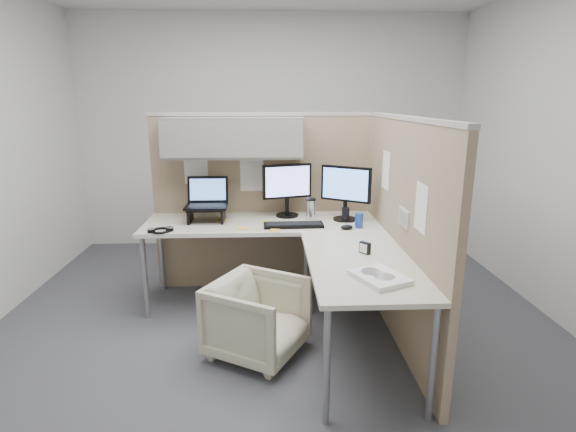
{
  "coord_description": "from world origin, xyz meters",
  "views": [
    {
      "loc": [
        -0.05,
        -3.16,
        1.74
      ],
      "look_at": [
        0.1,
        0.25,
        0.85
      ],
      "focal_mm": 28.0,
      "sensor_mm": 36.0,
      "label": 1
    }
  ],
  "objects_px": {
    "office_chair": "(258,314)",
    "keyboard": "(294,225)",
    "desk": "(292,240)",
    "monitor_left": "(287,186)"
  },
  "relations": [
    {
      "from": "monitor_left",
      "to": "keyboard",
      "type": "bearing_deg",
      "value": -99.7
    },
    {
      "from": "desk",
      "to": "monitor_left",
      "type": "relative_size",
      "value": 4.29
    },
    {
      "from": "desk",
      "to": "keyboard",
      "type": "height_order",
      "value": "keyboard"
    },
    {
      "from": "desk",
      "to": "keyboard",
      "type": "distance_m",
      "value": 0.25
    },
    {
      "from": "desk",
      "to": "monitor_left",
      "type": "height_order",
      "value": "monitor_left"
    },
    {
      "from": "office_chair",
      "to": "keyboard",
      "type": "xyz_separation_m",
      "value": [
        0.29,
        0.7,
        0.44
      ]
    },
    {
      "from": "desk",
      "to": "monitor_left",
      "type": "distance_m",
      "value": 0.66
    },
    {
      "from": "desk",
      "to": "monitor_left",
      "type": "xyz_separation_m",
      "value": [
        -0.01,
        0.58,
        0.32
      ]
    },
    {
      "from": "office_chair",
      "to": "desk",
      "type": "bearing_deg",
      "value": -0.41
    },
    {
      "from": "keyboard",
      "to": "desk",
      "type": "bearing_deg",
      "value": -98.01
    }
  ]
}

